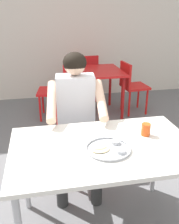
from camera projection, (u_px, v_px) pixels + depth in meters
The scene contains 10 objects.
back_wall at pixel (57, 1), 4.35m from camera, with size 12.00×0.12×3.40m, color silver.
table_foreground at pixel (103, 155), 1.76m from camera, with size 1.27×0.79×0.74m.
thali_tray at pixel (109, 148), 1.68m from camera, with size 0.30×0.30×0.03m.
drinking_cup at pixel (146, 129), 1.85m from camera, with size 0.07×0.07×0.09m.
chair_foreground at pixel (75, 127), 2.54m from camera, with size 0.43×0.43×0.83m.
diner_foreground at pixel (76, 112), 2.25m from camera, with size 0.53×0.58×1.27m.
table_background_red at pixel (94, 76), 3.88m from camera, with size 0.84×0.83×0.72m.
chair_red_left at pixel (58, 86), 3.85m from camera, with size 0.50×0.48×0.87m.
chair_red_right at pixel (131, 84), 4.02m from camera, with size 0.41×0.42×0.83m.
chair_red_far at pixel (85, 75), 4.52m from camera, with size 0.45×0.44×0.85m.
Camera 1 is at (-0.37, -1.44, 1.62)m, focal length 40.65 mm.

